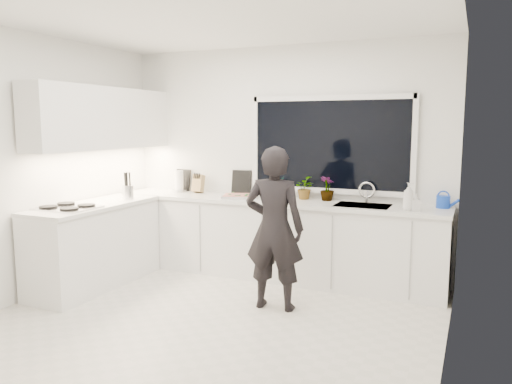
% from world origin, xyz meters
% --- Properties ---
extents(floor, '(4.00, 3.50, 0.02)m').
position_xyz_m(floor, '(0.00, 0.00, -0.01)').
color(floor, beige).
rests_on(floor, ground).
extents(wall_back, '(4.00, 0.02, 2.70)m').
position_xyz_m(wall_back, '(0.00, 1.76, 1.35)').
color(wall_back, white).
rests_on(wall_back, ground).
extents(wall_left, '(0.02, 3.50, 2.70)m').
position_xyz_m(wall_left, '(-2.01, 0.00, 1.35)').
color(wall_left, white).
rests_on(wall_left, ground).
extents(wall_right, '(0.02, 3.50, 2.70)m').
position_xyz_m(wall_right, '(2.01, 0.00, 1.35)').
color(wall_right, white).
rests_on(wall_right, ground).
extents(ceiling, '(4.00, 3.50, 0.02)m').
position_xyz_m(ceiling, '(0.00, 0.00, 2.71)').
color(ceiling, white).
rests_on(ceiling, wall_back).
extents(window, '(1.80, 0.02, 1.00)m').
position_xyz_m(window, '(0.60, 1.73, 1.55)').
color(window, black).
rests_on(window, wall_back).
extents(base_cabinets_back, '(3.92, 0.58, 0.88)m').
position_xyz_m(base_cabinets_back, '(0.00, 1.45, 0.44)').
color(base_cabinets_back, white).
rests_on(base_cabinets_back, floor).
extents(base_cabinets_left, '(0.58, 1.60, 0.88)m').
position_xyz_m(base_cabinets_left, '(-1.67, 0.35, 0.44)').
color(base_cabinets_left, white).
rests_on(base_cabinets_left, floor).
extents(countertop_back, '(3.94, 0.62, 0.04)m').
position_xyz_m(countertop_back, '(0.00, 1.44, 0.90)').
color(countertop_back, silver).
rests_on(countertop_back, base_cabinets_back).
extents(countertop_left, '(0.62, 1.60, 0.04)m').
position_xyz_m(countertop_left, '(-1.67, 0.35, 0.90)').
color(countertop_left, silver).
rests_on(countertop_left, base_cabinets_left).
extents(upper_cabinets, '(0.34, 2.10, 0.70)m').
position_xyz_m(upper_cabinets, '(-1.79, 0.70, 1.85)').
color(upper_cabinets, white).
rests_on(upper_cabinets, wall_left).
extents(sink, '(0.58, 0.42, 0.14)m').
position_xyz_m(sink, '(1.05, 1.45, 0.87)').
color(sink, silver).
rests_on(sink, countertop_back).
extents(faucet, '(0.03, 0.03, 0.22)m').
position_xyz_m(faucet, '(1.05, 1.65, 1.03)').
color(faucet, silver).
rests_on(faucet, countertop_back).
extents(stovetop, '(0.56, 0.48, 0.03)m').
position_xyz_m(stovetop, '(-1.69, -0.00, 0.94)').
color(stovetop, black).
rests_on(stovetop, countertop_left).
extents(person, '(0.61, 0.44, 1.58)m').
position_xyz_m(person, '(0.41, 0.51, 0.79)').
color(person, black).
rests_on(person, floor).
extents(pizza_tray, '(0.50, 0.43, 0.03)m').
position_xyz_m(pizza_tray, '(-0.40, 1.42, 0.94)').
color(pizza_tray, '#B3B3B7').
rests_on(pizza_tray, countertop_back).
extents(pizza, '(0.45, 0.38, 0.01)m').
position_xyz_m(pizza, '(-0.40, 1.42, 0.95)').
color(pizza, red).
rests_on(pizza, pizza_tray).
extents(watering_can, '(0.17, 0.17, 0.13)m').
position_xyz_m(watering_can, '(1.85, 1.61, 0.98)').
color(watering_can, '#143FBE').
rests_on(watering_can, countertop_back).
extents(paper_towel_roll, '(0.13, 0.13, 0.26)m').
position_xyz_m(paper_towel_roll, '(-1.33, 1.55, 1.05)').
color(paper_towel_roll, white).
rests_on(paper_towel_roll, countertop_back).
extents(knife_block, '(0.13, 0.11, 0.22)m').
position_xyz_m(knife_block, '(-1.07, 1.59, 1.03)').
color(knife_block, olive).
rests_on(knife_block, countertop_back).
extents(utensil_crock, '(0.16, 0.16, 0.16)m').
position_xyz_m(utensil_crock, '(-1.55, 0.80, 1.00)').
color(utensil_crock, '#B0B1B5').
rests_on(utensil_crock, countertop_left).
extents(picture_frame_large, '(0.22, 0.04, 0.28)m').
position_xyz_m(picture_frame_large, '(-1.36, 1.69, 1.06)').
color(picture_frame_large, black).
rests_on(picture_frame_large, countertop_back).
extents(picture_frame_small, '(0.25, 0.04, 0.30)m').
position_xyz_m(picture_frame_small, '(-0.51, 1.69, 1.07)').
color(picture_frame_small, black).
rests_on(picture_frame_small, countertop_back).
extents(herb_plants, '(0.71, 0.31, 0.28)m').
position_xyz_m(herb_plants, '(0.37, 1.61, 1.05)').
color(herb_plants, '#26662D').
rests_on(herb_plants, countertop_back).
extents(soap_bottles, '(0.20, 0.15, 0.28)m').
position_xyz_m(soap_bottles, '(1.56, 1.30, 1.05)').
color(soap_bottles, '#D8BF66').
rests_on(soap_bottles, countertop_back).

